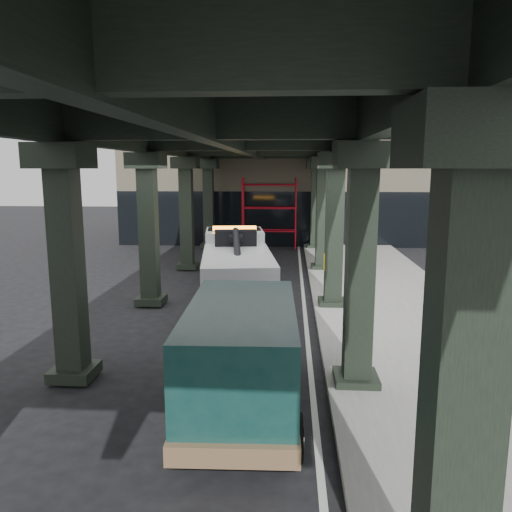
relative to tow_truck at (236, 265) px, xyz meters
The scene contains 8 objects.
ground 3.27m from the tow_truck, 77.65° to the right, with size 90.00×90.00×0.00m, color black.
sidewalk 5.36m from the tow_truck, 10.62° to the right, with size 5.00×40.00×0.15m, color gray.
lane_stripe 2.81m from the tow_truck, 22.34° to the right, with size 0.12×38.00×0.01m, color silver.
viaduct 4.36m from the tow_truck, 75.52° to the right, with size 7.40×32.00×6.40m.
building 17.46m from the tow_truck, 81.16° to the left, with size 22.00×10.00×8.00m, color #C6B793.
scaffolding 11.73m from the tow_truck, 86.82° to the left, with size 3.08×0.88×4.00m.
tow_truck is the anchor object (origin of this frame).
towed_van 8.09m from the tow_truck, 82.92° to the right, with size 2.24×5.25×2.10m.
Camera 1 is at (1.21, -13.85, 4.50)m, focal length 35.00 mm.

